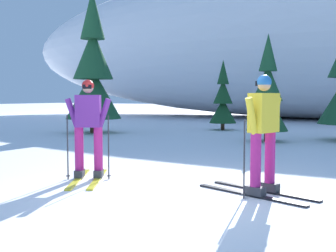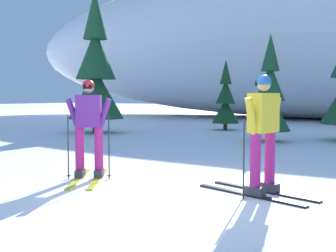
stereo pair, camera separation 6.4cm
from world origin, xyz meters
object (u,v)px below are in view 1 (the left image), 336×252
(pine_tree_center_left, at_px, (223,101))
(pine_tree_center_right, at_px, (267,97))
(pine_tree_far_left, at_px, (93,73))
(skier_yellow_jacket, at_px, (263,132))
(skier_purple_jacket, at_px, (88,128))

(pine_tree_center_left, relative_size, pine_tree_center_right, 0.87)
(pine_tree_far_left, xyz_separation_m, pine_tree_center_left, (3.82, 3.72, -1.07))
(skier_yellow_jacket, bearing_deg, pine_tree_center_left, 114.81)
(pine_tree_far_left, bearing_deg, pine_tree_center_right, 2.00)
(skier_purple_jacket, distance_m, pine_tree_center_right, 7.45)
(skier_purple_jacket, bearing_deg, pine_tree_center_left, 100.13)
(pine_tree_far_left, distance_m, pine_tree_center_left, 5.44)
(skier_yellow_jacket, xyz_separation_m, skier_purple_jacket, (-2.93, -0.31, -0.02))
(skier_purple_jacket, xyz_separation_m, pine_tree_center_right, (0.95, 7.37, 0.52))
(pine_tree_center_left, bearing_deg, skier_yellow_jacket, -65.19)
(skier_purple_jacket, bearing_deg, skier_yellow_jacket, 6.02)
(pine_tree_far_left, relative_size, pine_tree_center_right, 1.64)
(pine_tree_center_left, bearing_deg, skier_purple_jacket, -79.87)
(pine_tree_center_right, bearing_deg, skier_yellow_jacket, -74.29)
(skier_yellow_jacket, height_order, pine_tree_center_left, pine_tree_center_left)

